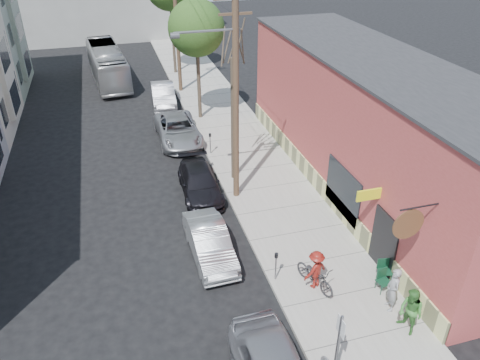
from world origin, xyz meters
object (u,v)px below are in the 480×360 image
object	(u,v)px
utility_pole_near	(234,93)
car_3	(178,130)
car_4	(163,95)
parking_meter_far	(210,140)
car_1	(210,242)
parking_meter_near	(276,262)
patio_chair_a	(384,281)
patron_green	(411,312)
sign_post	(338,345)
car_2	(200,183)
tree_bare	(233,121)
patio_chair_b	(385,271)
patron_grey	(393,290)
bus	(107,64)
cyclist	(316,270)
tree_leafy_mid	(196,28)

from	to	relation	value
utility_pole_near	car_3	size ratio (longest dim) A/B	1.90
car_3	car_4	distance (m)	6.35
parking_meter_far	car_3	xyz separation A→B (m)	(-1.45, 2.47, -0.25)
parking_meter_far	utility_pole_near	size ratio (longest dim) A/B	0.12
car_1	utility_pole_near	bearing A→B (deg)	60.07
parking_meter_near	car_4	bearing A→B (deg)	94.18
patio_chair_a	patron_green	distance (m)	1.98
sign_post	car_2	bearing A→B (deg)	97.48
tree_bare	car_4	size ratio (longest dim) A/B	1.40
sign_post	car_4	distance (m)	24.65
patio_chair_b	patron_grey	world-z (taller)	patron_grey
patio_chair_b	bus	distance (m)	29.14
car_4	patron_grey	bearing A→B (deg)	-74.05
utility_pole_near	patio_chair_a	size ratio (longest dim) A/B	11.36
tree_bare	cyclist	xyz separation A→B (m)	(0.72, -8.74, -2.38)
car_1	sign_post	bearing A→B (deg)	-74.27
patron_green	car_3	size ratio (longest dim) A/B	0.33
patron_grey	sign_post	bearing A→B (deg)	-44.20
car_3	car_4	bearing A→B (deg)	89.63
parking_meter_far	cyclist	world-z (taller)	cyclist
bus	sign_post	bearing A→B (deg)	-85.58
cyclist	car_1	bearing A→B (deg)	-62.53
car_3	tree_leafy_mid	bearing A→B (deg)	56.02
patron_green	cyclist	size ratio (longest dim) A/B	1.11
tree_bare	tree_leafy_mid	distance (m)	8.92
parking_meter_far	sign_post	bearing A→B (deg)	-89.64
parking_meter_far	tree_leafy_mid	size ratio (longest dim) A/B	0.16
sign_post	patron_grey	xyz separation A→B (m)	(3.28, 2.22, -0.81)
sign_post	patio_chair_b	world-z (taller)	sign_post
tree_bare	tree_leafy_mid	xyz separation A→B (m)	(0.00, 8.51, 2.68)
parking_meter_near	patron_green	size ratio (longest dim) A/B	0.71
patron_grey	tree_bare	bearing A→B (deg)	-153.22
utility_pole_near	patio_chair_a	xyz separation A→B (m)	(3.47, -7.92, -4.82)
patio_chair_a	car_4	distance (m)	22.10
tree_bare	patron_grey	world-z (taller)	tree_bare
patio_chair_b	cyclist	world-z (taller)	cyclist
parking_meter_near	bus	xyz separation A→B (m)	(-5.02, 26.51, 0.41)
car_2	patio_chair_a	bearing A→B (deg)	-57.98
patron_grey	car_4	distance (m)	22.87
patio_chair_a	parking_meter_far	bearing A→B (deg)	93.95
tree_leafy_mid	car_3	size ratio (longest dim) A/B	1.45
parking_meter_far	car_4	bearing A→B (deg)	99.34
utility_pole_near	cyclist	bearing A→B (deg)	-80.79
cyclist	car_2	world-z (taller)	cyclist
sign_post	car_1	bearing A→B (deg)	107.11
bus	patio_chair_a	bearing A→B (deg)	-77.86
car_1	bus	size ratio (longest dim) A/B	0.42
parking_meter_far	patio_chair_b	size ratio (longest dim) A/B	1.41
parking_meter_far	car_3	bearing A→B (deg)	120.42
patron_green	bus	bearing A→B (deg)	-173.55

